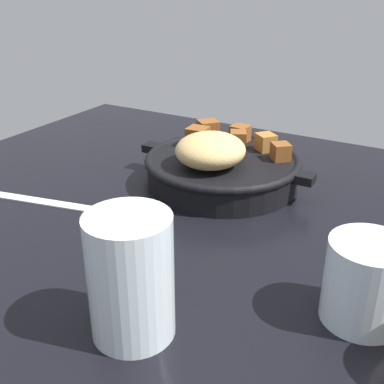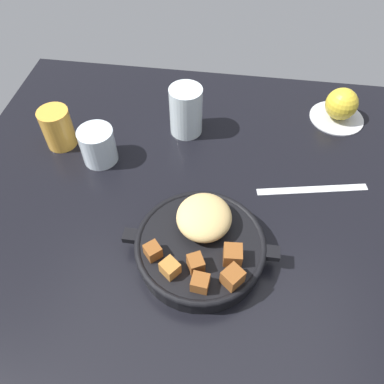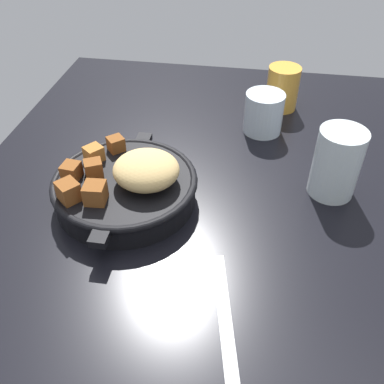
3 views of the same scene
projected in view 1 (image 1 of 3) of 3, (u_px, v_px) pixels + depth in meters
The scene contains 5 objects.
ground_plane at pixel (200, 241), 58.05cm from camera, with size 96.30×82.93×2.40cm, color black.
cast_iron_skillet at pixel (221, 165), 68.72cm from camera, with size 26.68×22.38×8.71cm.
butter_knife at pixel (29, 199), 65.40cm from camera, with size 22.35×1.60×0.36cm, color silver.
water_glass_short at pixel (366, 282), 41.89cm from camera, with size 7.32×7.32×7.78cm, color silver.
water_glass_tall at pixel (131, 277), 39.64cm from camera, with size 7.24×7.24×11.22cm, color silver.
Camera 1 is at (-23.95, 43.99, 28.76)cm, focal length 44.98 mm.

